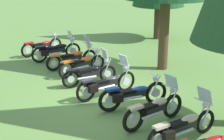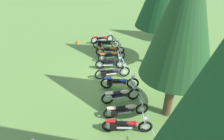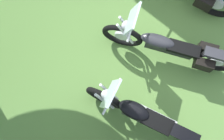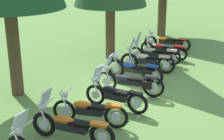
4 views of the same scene
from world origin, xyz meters
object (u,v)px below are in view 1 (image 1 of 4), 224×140
motorcycle_1 (56,50)px  motorcycle_7 (155,109)px  motorcycle_3 (83,64)px  motorcycle_8 (182,126)px  motorcycle_4 (91,73)px  motorcycle_6 (132,94)px  motorcycle_5 (106,84)px  motorcycle_2 (73,58)px  motorcycle_0 (42,46)px

motorcycle_1 → motorcycle_7: 7.41m
motorcycle_3 → motorcycle_8: 6.21m
motorcycle_4 → motorcycle_6: 2.52m
motorcycle_5 → motorcycle_4: bearing=82.6°
motorcycle_2 → motorcycle_5: 3.55m
motorcycle_3 → motorcycle_7: 5.02m
motorcycle_1 → motorcycle_8: (8.35, 2.03, -0.03)m
motorcycle_4 → motorcycle_6: bearing=-80.4°
motorcycle_6 → motorcycle_3: bearing=96.8°
motorcycle_1 → motorcycle_8: motorcycle_1 is taller
motorcycle_5 → motorcycle_7: size_ratio=1.07×
motorcycle_0 → motorcycle_2: motorcycle_2 is taller
motorcycle_0 → motorcycle_1: bearing=-93.0°
motorcycle_8 → motorcycle_5: bearing=89.5°
motorcycle_1 → motorcycle_5: motorcycle_5 is taller
motorcycle_4 → motorcycle_8: bearing=-83.5°
motorcycle_2 → motorcycle_7: (5.90, 1.23, 0.03)m
motorcycle_6 → motorcycle_0: bearing=100.4°
motorcycle_1 → motorcycle_4: 3.64m
motorcycle_1 → motorcycle_2: 1.40m
motorcycle_0 → motorcycle_2: (2.50, 1.02, 0.03)m
motorcycle_7 → motorcycle_8: bearing=-96.9°
motorcycle_1 → motorcycle_4: bearing=-87.4°
motorcycle_1 → motorcycle_6: size_ratio=0.97×
motorcycle_1 → motorcycle_4: (3.56, 0.76, -0.02)m
motorcycle_5 → motorcycle_7: bearing=-90.5°
motorcycle_8 → motorcycle_1: bearing=87.0°
motorcycle_4 → motorcycle_7: motorcycle_7 is taller
motorcycle_7 → motorcycle_0: bearing=85.1°
motorcycle_3 → motorcycle_8: bearing=-100.1°
motorcycle_4 → motorcycle_8: 4.96m
motorcycle_2 → motorcycle_6: (4.66, 1.01, 0.00)m
motorcycle_8 → motorcycle_4: bearing=88.1°
motorcycle_4 → motorcycle_8: motorcycle_8 is taller
motorcycle_0 → motorcycle_7: motorcycle_7 is taller
motorcycle_5 → motorcycle_1: bearing=83.5°
motorcycle_4 → motorcycle_5: (1.25, 0.24, 0.01)m
motorcycle_0 → motorcycle_4: size_ratio=0.97×
motorcycle_0 → motorcycle_3: (3.49, 1.23, 0.02)m
motorcycle_3 → motorcycle_6: motorcycle_6 is taller
motorcycle_7 → motorcycle_8: (1.16, 0.27, -0.02)m
motorcycle_2 → motorcycle_5: bearing=-96.6°
motorcycle_6 → motorcycle_7: bearing=-85.2°
motorcycle_2 → motorcycle_3: size_ratio=1.12×
motorcycle_3 → motorcycle_4: motorcycle_4 is taller
motorcycle_4 → motorcycle_3: bearing=82.5°
motorcycle_3 → motorcycle_5: (2.53, 0.26, 0.02)m
motorcycle_0 → motorcycle_8: (9.56, 2.52, 0.04)m
motorcycle_3 → motorcycle_6: bearing=-99.8°
motorcycle_2 → motorcycle_7: bearing=-92.4°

